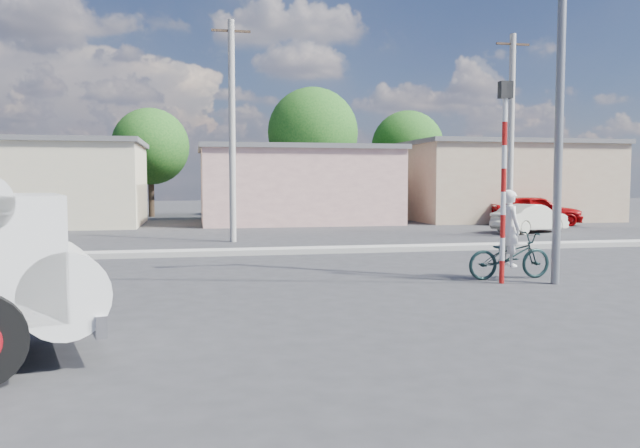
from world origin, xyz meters
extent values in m
plane|color=#2A2A2C|center=(0.00, 0.00, 0.00)|extent=(120.00, 120.00, 0.00)
cube|color=#99968E|center=(0.00, 8.00, 0.08)|extent=(40.00, 0.80, 0.16)
cylinder|color=silver|center=(-5.09, -2.53, 0.90)|extent=(1.54, 2.16, 1.05)
cube|color=silver|center=(-4.72, -2.43, 0.52)|extent=(0.69, 2.00, 0.27)
imported|color=black|center=(3.65, 2.02, 0.53)|extent=(2.05, 0.80, 1.06)
imported|color=white|center=(3.65, 2.02, 0.87)|extent=(0.44, 0.65, 1.73)
imported|color=beige|center=(10.79, 13.51, 0.61)|extent=(3.94, 2.67, 1.23)
imported|color=#9C0204|center=(13.48, 17.61, 0.75)|extent=(4.73, 2.83, 1.51)
cylinder|color=red|center=(3.20, 1.50, 0.25)|extent=(0.11, 0.11, 0.50)
cylinder|color=white|center=(3.20, 1.50, 0.75)|extent=(0.11, 0.11, 0.50)
cylinder|color=red|center=(3.20, 1.50, 1.25)|extent=(0.11, 0.11, 0.50)
cylinder|color=white|center=(3.20, 1.50, 1.75)|extent=(0.11, 0.11, 0.50)
cylinder|color=red|center=(3.20, 1.50, 2.25)|extent=(0.11, 0.11, 0.50)
cylinder|color=white|center=(3.20, 1.50, 2.75)|extent=(0.11, 0.11, 0.50)
cylinder|color=red|center=(3.20, 1.50, 3.25)|extent=(0.11, 0.11, 0.50)
cylinder|color=white|center=(3.20, 1.50, 3.75)|extent=(0.11, 0.11, 0.50)
cube|color=black|center=(3.20, 1.50, 4.18)|extent=(0.28, 0.18, 0.36)
cylinder|color=slate|center=(4.30, 1.20, 4.50)|extent=(0.18, 0.18, 9.00)
cube|color=beige|center=(-12.00, 22.00, 2.00)|extent=(12.00, 7.00, 4.00)
cube|color=#59595B|center=(-12.00, 22.00, 4.12)|extent=(12.30, 7.30, 0.24)
cube|color=tan|center=(2.00, 22.00, 1.90)|extent=(10.00, 7.00, 3.80)
cube|color=#59595B|center=(2.00, 22.00, 3.92)|extent=(10.30, 7.30, 0.24)
cube|color=tan|center=(14.00, 22.00, 2.10)|extent=(11.00, 7.00, 4.20)
cube|color=#59595B|center=(14.00, 22.00, 4.32)|extent=(11.30, 7.30, 0.24)
cylinder|color=#38281E|center=(-6.00, 29.00, 1.74)|extent=(0.36, 0.36, 3.47)
sphere|color=#356F21|center=(-6.00, 29.00, 4.34)|extent=(4.71, 4.71, 4.71)
cylinder|color=#38281E|center=(4.00, 28.00, 2.10)|extent=(0.36, 0.36, 4.20)
sphere|color=#356F21|center=(4.00, 28.00, 5.25)|extent=(5.70, 5.70, 5.70)
cylinder|color=#38281E|center=(11.00, 30.00, 1.82)|extent=(0.36, 0.36, 3.64)
sphere|color=#356F21|center=(11.00, 30.00, 4.55)|extent=(4.94, 4.94, 4.94)
cylinder|color=#99968E|center=(-2.00, 12.00, 4.00)|extent=(0.24, 0.24, 8.00)
cube|color=#38281E|center=(-2.00, 12.00, 7.60)|extent=(1.40, 0.08, 0.08)
cylinder|color=#99968E|center=(9.00, 12.00, 4.00)|extent=(0.24, 0.24, 8.00)
cube|color=#38281E|center=(9.00, 12.00, 7.60)|extent=(1.40, 0.08, 0.08)
camera|label=1|loc=(-3.35, -10.95, 2.24)|focal=35.00mm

